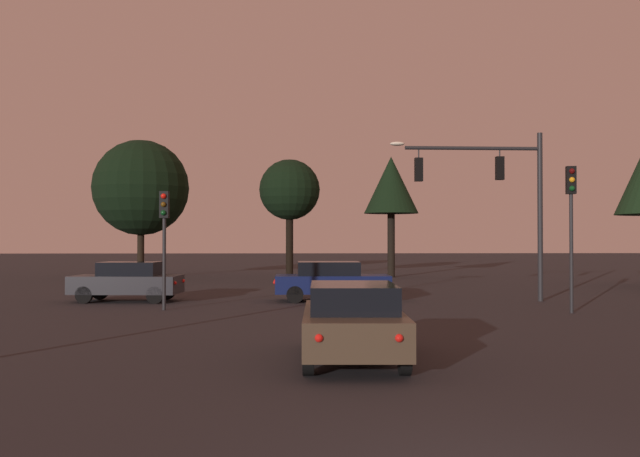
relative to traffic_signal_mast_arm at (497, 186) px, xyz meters
The scene contains 10 objects.
ground_plane 8.75m from the traffic_signal_mast_arm, 139.26° to the left, with size 168.00×168.00×0.00m, color #262326.
traffic_signal_mast_arm is the anchor object (origin of this frame).
traffic_light_corner_left 12.60m from the traffic_signal_mast_arm, 166.88° to the right, with size 0.31×0.36×4.01m.
traffic_light_corner_right 4.49m from the traffic_signal_mast_arm, 74.20° to the right, with size 0.33×0.37×4.76m.
car_nearside_lane 14.71m from the traffic_signal_mast_arm, 117.60° to the right, with size 2.03×4.48×1.52m.
car_crossing_left 7.34m from the traffic_signal_mast_arm, behind, with size 4.48×1.84×1.52m.
car_crossing_right 14.64m from the traffic_signal_mast_arm, behind, with size 4.22×2.13×1.52m.
tree_behind_sign 18.00m from the traffic_signal_mast_arm, 116.98° to the left, with size 3.73×3.73×7.30m.
tree_left_far 16.91m from the traffic_signal_mast_arm, 96.05° to the left, with size 3.42×3.42×7.59m.
tree_right_cluster 24.19m from the traffic_signal_mast_arm, 136.04° to the left, with size 5.93×5.93×8.56m.
Camera 1 is at (-1.98, -6.50, 2.40)m, focal length 38.47 mm.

